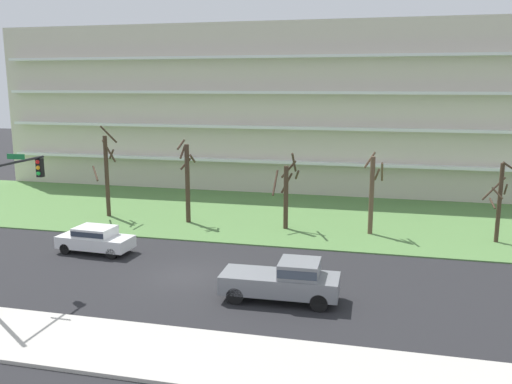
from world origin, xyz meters
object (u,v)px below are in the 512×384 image
tree_far_left (107,173)px  sedan_white_near_left (95,238)px  tree_left (187,180)px  tree_center (286,192)px  tree_right (372,193)px  tree_far_right (499,200)px  pickup_gray_center_left (285,280)px  traffic_signal_mast (5,206)px

tree_far_left → sedan_white_near_left: size_ratio=1.53×
tree_left → tree_center: 7.15m
tree_left → tree_right: bearing=-0.3°
sedan_white_near_left → tree_far_right: bearing=-158.5°
tree_far_left → sedan_white_near_left: tree_far_left is taller
tree_far_left → tree_far_right: bearing=-1.1°
tree_left → tree_far_right: bearing=-0.5°
tree_left → sedan_white_near_left: size_ratio=1.33×
tree_center → sedan_white_near_left: bearing=-142.0°
tree_center → tree_far_right: tree_center is taller
sedan_white_near_left → tree_far_left: bearing=-62.9°
tree_left → tree_right: size_ratio=1.09×
tree_far_right → tree_far_left: bearing=178.9°
tree_far_right → tree_right: bearing=179.2°
tree_center → tree_right: (5.69, -0.03, 0.21)m
tree_left → tree_center: (7.14, -0.04, -0.46)m
pickup_gray_center_left → traffic_signal_mast: 12.86m
tree_far_right → pickup_gray_center_left: size_ratio=0.97×
tree_right → pickup_gray_center_left: 12.87m
tree_right → pickup_gray_center_left: size_ratio=1.01×
tree_left → pickup_gray_center_left: bearing=-52.8°
sedan_white_near_left → pickup_gray_center_left: size_ratio=0.83×
tree_center → tree_far_left: bearing=178.5°
tree_far_right → sedan_white_near_left: 24.67m
tree_right → sedan_white_near_left: (-15.68, -7.76, -1.98)m
tree_far_left → traffic_signal_mast: bearing=-76.4°
tree_left → traffic_signal_mast: size_ratio=0.88×
traffic_signal_mast → tree_far_right: bearing=33.6°
tree_far_right → tree_center: bearing=179.4°
traffic_signal_mast → tree_left: bearing=80.5°
tree_center → pickup_gray_center_left: 12.59m
tree_center → tree_far_right: size_ratio=1.02×
tree_left → traffic_signal_mast: 15.81m
tree_far_left → sedan_white_near_left: (3.59, -8.15, -2.49)m
tree_far_left → traffic_signal_mast: 16.35m
tree_right → sedan_white_near_left: 17.61m
tree_left → tree_center: tree_left is taller
tree_left → tree_far_right: size_ratio=1.13×
traffic_signal_mast → sedan_white_near_left: bearing=91.9°
tree_far_left → tree_left: tree_far_left is taller
tree_center → traffic_signal_mast: bearing=-122.1°
tree_left → tree_right: 12.83m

